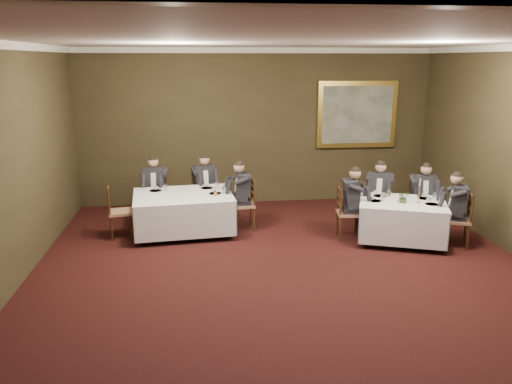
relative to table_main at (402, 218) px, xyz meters
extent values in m
plane|color=black|center=(-2.33, -2.03, -0.45)|extent=(10.00, 10.00, 0.00)
cube|color=silver|center=(-2.33, -2.03, 3.05)|extent=(8.00, 10.00, 0.10)
cube|color=#332C19|center=(-2.33, 2.97, 1.30)|extent=(8.00, 0.10, 3.50)
cube|color=white|center=(-2.33, 2.92, 2.99)|extent=(8.00, 0.10, 0.12)
cube|color=black|center=(0.00, 0.00, 0.28)|extent=(1.73, 1.51, 0.04)
cube|color=white|center=(0.00, 0.00, 0.31)|extent=(1.80, 1.58, 0.02)
cube|color=white|center=(0.00, 0.00, -0.02)|extent=(1.83, 1.61, 0.65)
cube|color=black|center=(-3.96, 0.97, 0.28)|extent=(1.91, 1.50, 0.04)
cube|color=white|center=(-3.96, 0.97, 0.31)|extent=(1.97, 1.57, 0.02)
cube|color=white|center=(-3.96, 0.97, -0.02)|extent=(1.99, 1.59, 0.65)
cube|color=#966E4C|center=(-0.13, 0.86, 0.04)|extent=(0.57, 0.56, 0.05)
cube|color=black|center=(-0.05, 1.04, 0.28)|extent=(0.36, 0.18, 0.54)
cube|color=black|center=(-0.13, 0.86, 0.41)|extent=(0.51, 0.45, 0.55)
sphere|color=tan|center=(-0.13, 0.86, 0.79)|extent=(0.28, 0.28, 0.21)
cube|color=#966E4C|center=(0.64, 0.59, 0.04)|extent=(0.48, 0.46, 0.05)
cube|color=black|center=(0.66, 0.78, 0.28)|extent=(0.38, 0.06, 0.54)
cube|color=black|center=(0.64, 0.59, 0.41)|extent=(0.45, 0.35, 0.55)
sphere|color=tan|center=(0.64, 0.59, 0.79)|extent=(0.23, 0.23, 0.21)
cube|color=#966E4C|center=(-0.90, 0.32, 0.04)|extent=(0.47, 0.48, 0.05)
cube|color=black|center=(-1.09, 0.34, 0.28)|extent=(0.07, 0.38, 0.54)
cube|color=black|center=(-0.90, 0.32, 0.41)|extent=(0.35, 0.45, 0.55)
sphere|color=tan|center=(-0.90, 0.32, 0.79)|extent=(0.23, 0.23, 0.21)
cube|color=#966E4C|center=(0.90, -0.32, 0.04)|extent=(0.55, 0.56, 0.05)
cube|color=black|center=(1.07, -0.39, 0.28)|extent=(0.17, 0.36, 0.54)
cube|color=black|center=(0.90, -0.32, 0.41)|extent=(0.44, 0.50, 0.55)
sphere|color=tan|center=(0.90, -0.32, 0.79)|extent=(0.27, 0.27, 0.21)
cube|color=#966E4C|center=(-4.55, 1.86, 0.04)|extent=(0.49, 0.47, 0.05)
cube|color=black|center=(-4.53, 2.05, 0.28)|extent=(0.38, 0.08, 0.54)
cube|color=black|center=(-4.55, 1.86, 0.41)|extent=(0.46, 0.36, 0.55)
sphere|color=tan|center=(-4.55, 1.86, 0.79)|extent=(0.23, 0.23, 0.21)
cube|color=#966E4C|center=(-3.55, 1.96, 0.04)|extent=(0.55, 0.54, 0.05)
cube|color=black|center=(-3.61, 2.14, 0.28)|extent=(0.37, 0.15, 0.54)
cube|color=black|center=(-3.55, 1.96, 0.41)|extent=(0.50, 0.43, 0.55)
sphere|color=tan|center=(-3.55, 1.96, 0.79)|extent=(0.27, 0.27, 0.21)
cube|color=#966E4C|center=(-2.80, 1.08, 0.04)|extent=(0.44, 0.46, 0.05)
cube|color=black|center=(-2.61, 1.09, 0.28)|extent=(0.05, 0.38, 0.54)
cube|color=black|center=(-2.80, 1.08, 0.41)|extent=(0.33, 0.43, 0.55)
sphere|color=tan|center=(-2.80, 1.08, 0.79)|extent=(0.22, 0.22, 0.21)
cube|color=#966E4C|center=(-5.13, 0.85, 0.04)|extent=(0.49, 0.51, 0.05)
cube|color=black|center=(-5.32, 0.82, 0.28)|extent=(0.10, 0.38, 0.54)
imported|color=#2D5926|center=(-0.02, -0.05, 0.43)|extent=(0.25, 0.23, 0.23)
cylinder|color=#B18C36|center=(0.24, -0.11, 0.33)|extent=(0.07, 0.07, 0.02)
cylinder|color=#B18C36|center=(0.24, -0.11, 0.49)|extent=(0.02, 0.02, 0.31)
cylinder|color=white|center=(0.24, -0.11, 0.71)|extent=(0.02, 0.02, 0.14)
cylinder|color=white|center=(-0.28, 0.43, 0.32)|extent=(0.25, 0.25, 0.01)
cylinder|color=white|center=(-0.28, 0.58, 0.35)|extent=(0.08, 0.08, 0.05)
cylinder|color=white|center=(-0.11, 0.43, 0.39)|extent=(0.06, 0.06, 0.14)
cylinder|color=white|center=(-4.50, 1.31, 0.32)|extent=(0.25, 0.25, 0.01)
cylinder|color=white|center=(-4.50, 1.46, 0.35)|extent=(0.08, 0.08, 0.05)
cylinder|color=white|center=(-4.33, 1.31, 0.39)|extent=(0.06, 0.06, 0.14)
cube|color=#E5C554|center=(0.00, 2.91, 1.57)|extent=(1.85, 0.08, 1.52)
cube|color=#434B32|center=(0.00, 2.87, 1.57)|extent=(1.63, 0.01, 1.30)
camera|label=1|loc=(-3.61, -8.29, 2.80)|focal=35.00mm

